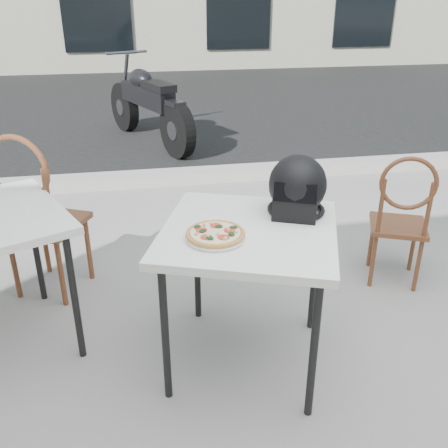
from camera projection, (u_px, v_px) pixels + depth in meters
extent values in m
plane|color=gray|center=(348.00, 362.00, 2.73)|extent=(80.00, 80.00, 0.00)
cube|color=black|center=(191.00, 103.00, 8.96)|extent=(30.00, 8.00, 0.00)
cube|color=#A9A69E|center=(237.00, 173.00, 5.38)|extent=(30.00, 0.25, 0.12)
cube|color=black|center=(95.00, 2.00, 11.55)|extent=(1.60, 0.08, 2.20)
cube|color=black|center=(239.00, 1.00, 12.11)|extent=(1.60, 0.08, 2.20)
cube|color=black|center=(366.00, 1.00, 12.65)|extent=(1.60, 0.08, 2.20)
cube|color=white|center=(249.00, 232.00, 2.43)|extent=(1.08, 1.08, 0.04)
cylinder|color=black|center=(165.00, 334.00, 2.35)|extent=(0.05, 0.05, 0.75)
cylinder|color=black|center=(314.00, 351.00, 2.24)|extent=(0.05, 0.05, 0.75)
cylinder|color=black|center=(197.00, 263.00, 2.97)|extent=(0.05, 0.05, 0.75)
cylinder|color=black|center=(315.00, 273.00, 2.86)|extent=(0.05, 0.05, 0.75)
cylinder|color=silver|center=(215.00, 238.00, 2.32)|extent=(0.30, 0.30, 0.01)
torus|color=silver|center=(215.00, 237.00, 2.32)|extent=(0.31, 0.31, 0.01)
cylinder|color=tan|center=(215.00, 234.00, 2.31)|extent=(0.30, 0.30, 0.01)
torus|color=tan|center=(215.00, 233.00, 2.31)|extent=(0.31, 0.31, 0.02)
cylinder|color=red|center=(215.00, 233.00, 2.31)|extent=(0.27, 0.27, 0.00)
cylinder|color=#FFE8C3|center=(215.00, 233.00, 2.31)|extent=(0.26, 0.26, 0.00)
cylinder|color=red|center=(229.00, 230.00, 2.32)|extent=(0.06, 0.06, 0.00)
cylinder|color=red|center=(216.00, 226.00, 2.37)|extent=(0.06, 0.06, 0.00)
cylinder|color=red|center=(202.00, 230.00, 2.32)|extent=(0.06, 0.06, 0.00)
cylinder|color=red|center=(206.00, 237.00, 2.26)|extent=(0.06, 0.06, 0.00)
cylinder|color=red|center=(223.00, 237.00, 2.26)|extent=(0.06, 0.06, 0.00)
ellipsoid|color=#123315|center=(219.00, 226.00, 2.35)|extent=(0.04, 0.04, 0.01)
ellipsoid|color=#123315|center=(203.00, 231.00, 2.31)|extent=(0.05, 0.05, 0.01)
ellipsoid|color=#123315|center=(232.00, 234.00, 2.28)|extent=(0.03, 0.04, 0.01)
ellipsoid|color=#123315|center=(210.00, 238.00, 2.24)|extent=(0.05, 0.05, 0.01)
ellipsoid|color=#123315|center=(233.00, 227.00, 2.35)|extent=(0.04, 0.03, 0.01)
ellipsoid|color=#123315|center=(197.00, 227.00, 2.35)|extent=(0.05, 0.05, 0.01)
cylinder|color=#CFCA7F|center=(218.00, 234.00, 2.28)|extent=(0.02, 0.02, 0.02)
cylinder|color=#CFCA7F|center=(204.00, 225.00, 2.36)|extent=(0.03, 0.02, 0.02)
cylinder|color=#CFCA7F|center=(229.00, 230.00, 2.32)|extent=(0.03, 0.02, 0.02)
cylinder|color=#CFCA7F|center=(211.00, 223.00, 2.39)|extent=(0.02, 0.02, 0.02)
cylinder|color=#CFCA7F|center=(225.00, 239.00, 2.23)|extent=(0.03, 0.02, 0.02)
cylinder|color=#CFCA7F|center=(197.00, 233.00, 2.28)|extent=(0.03, 0.02, 0.02)
cylinder|color=#CFCA7F|center=(236.00, 231.00, 2.30)|extent=(0.02, 0.02, 0.02)
cylinder|color=#CFCA7F|center=(207.00, 236.00, 2.25)|extent=(0.03, 0.02, 0.02)
ellipsoid|color=black|center=(298.00, 184.00, 2.54)|extent=(0.39, 0.40, 0.31)
cube|color=black|center=(295.00, 208.00, 2.50)|extent=(0.24, 0.19, 0.12)
torus|color=black|center=(296.00, 209.00, 2.60)|extent=(0.39, 0.39, 0.03)
cube|color=black|center=(295.00, 193.00, 2.42)|extent=(0.21, 0.12, 0.10)
cube|color=brown|center=(398.00, 226.00, 3.37)|extent=(0.47, 0.47, 0.03)
cylinder|color=brown|center=(413.00, 246.00, 3.55)|extent=(0.04, 0.04, 0.40)
cylinder|color=brown|center=(371.00, 241.00, 3.61)|extent=(0.04, 0.04, 0.40)
cylinder|color=brown|center=(418.00, 265.00, 3.30)|extent=(0.04, 0.04, 0.40)
cylinder|color=brown|center=(373.00, 260.00, 3.36)|extent=(0.04, 0.04, 0.40)
cylinder|color=brown|center=(428.00, 211.00, 3.12)|extent=(0.04, 0.04, 0.38)
cylinder|color=brown|center=(381.00, 207.00, 3.18)|extent=(0.04, 0.04, 0.38)
torus|color=brown|center=(409.00, 184.00, 3.08)|extent=(0.33, 0.17, 0.35)
cylinder|color=black|center=(75.00, 298.00, 2.62)|extent=(0.05, 0.05, 0.76)
cylinder|color=black|center=(35.00, 247.00, 3.14)|extent=(0.05, 0.05, 0.76)
cube|color=brown|center=(47.00, 223.00, 3.22)|extent=(0.57, 0.57, 0.04)
cylinder|color=brown|center=(88.00, 248.00, 3.43)|extent=(0.05, 0.05, 0.47)
cylinder|color=brown|center=(45.00, 242.00, 3.52)|extent=(0.05, 0.05, 0.47)
cylinder|color=brown|center=(61.00, 273.00, 3.13)|extent=(0.05, 0.05, 0.47)
cylinder|color=brown|center=(14.00, 266.00, 3.22)|extent=(0.05, 0.05, 0.47)
cylinder|color=brown|center=(49.00, 205.00, 2.93)|extent=(0.05, 0.05, 0.45)
torus|color=brown|center=(18.00, 169.00, 2.88)|extent=(0.39, 0.21, 0.42)
cylinder|color=black|center=(125.00, 107.00, 7.12)|extent=(0.39, 0.67, 0.67)
cylinder|color=slate|center=(125.00, 107.00, 7.12)|extent=(0.23, 0.27, 0.22)
cylinder|color=black|center=(177.00, 130.00, 5.94)|extent=(0.39, 0.67, 0.67)
cylinder|color=slate|center=(177.00, 130.00, 5.94)|extent=(0.23, 0.27, 0.22)
cube|color=black|center=(147.00, 96.00, 6.41)|extent=(0.64, 1.16, 0.25)
ellipsoid|color=black|center=(141.00, 79.00, 6.45)|extent=(0.41, 0.53, 0.25)
cube|color=black|center=(158.00, 86.00, 6.08)|extent=(0.42, 0.60, 0.09)
cylinder|color=slate|center=(125.00, 82.00, 6.90)|extent=(0.19, 0.35, 0.80)
cylinder|color=slate|center=(126.00, 52.00, 6.63)|extent=(0.55, 0.26, 0.04)
cube|color=black|center=(175.00, 103.00, 5.82)|extent=(0.24, 0.29, 0.06)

